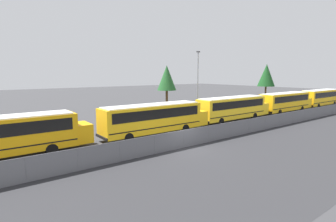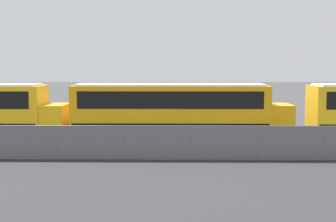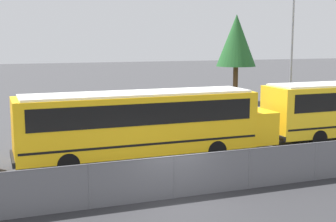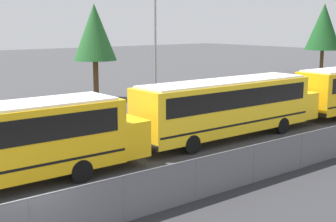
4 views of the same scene
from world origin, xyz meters
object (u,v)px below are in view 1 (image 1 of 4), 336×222
object	(u,v)px
school_bus_4	(233,107)
tree_1	(167,78)
school_bus_5	(286,101)
school_bus_2	(1,135)
school_bus_6	(321,97)
tree_0	(266,75)
school_bus_3	(155,117)
light_pole	(198,80)

from	to	relation	value
school_bus_4	tree_1	size ratio (longest dim) A/B	1.60
school_bus_5	school_bus_4	bearing A→B (deg)	178.96
school_bus_2	school_bus_6	xyz separation A→B (m)	(51.90, -0.13, 0.00)
school_bus_4	tree_0	size ratio (longest dim) A/B	1.44
tree_0	school_bus_4	bearing A→B (deg)	-153.44
tree_0	school_bus_5	bearing A→B (deg)	-140.81
school_bus_2	school_bus_6	bearing A→B (deg)	-0.15
school_bus_4	school_bus_5	xyz separation A→B (m)	(12.77, -0.23, 0.00)
school_bus_2	school_bus_3	bearing A→B (deg)	-1.26
school_bus_3	tree_1	distance (m)	21.99
school_bus_5	light_pole	bearing A→B (deg)	145.06
school_bus_2	school_bus_4	xyz separation A→B (m)	(26.37, 0.13, 0.00)
school_bus_5	school_bus_6	size ratio (longest dim) A/B	1.00
light_pole	tree_0	world-z (taller)	light_pole
school_bus_3	school_bus_6	world-z (taller)	same
school_bus_2	school_bus_4	distance (m)	26.37
school_bus_2	tree_0	distance (m)	62.60
school_bus_5	light_pole	world-z (taller)	light_pole
school_bus_4	school_bus_2	bearing A→B (deg)	-179.72
school_bus_3	light_pole	world-z (taller)	light_pole
school_bus_2	school_bus_6	distance (m)	51.90
school_bus_6	school_bus_3	bearing A→B (deg)	-179.76
school_bus_4	tree_1	distance (m)	16.62
tree_0	tree_1	bearing A→B (deg)	-178.82
light_pole	tree_1	bearing A→B (deg)	90.03
school_bus_6	light_pole	world-z (taller)	light_pole
light_pole	tree_0	bearing A→B (deg)	15.14
school_bus_3	school_bus_4	xyz separation A→B (m)	(12.97, 0.42, 0.00)
school_bus_2	tree_0	xyz separation A→B (m)	(60.12, 17.00, 3.90)
tree_0	school_bus_3	bearing A→B (deg)	-159.68
school_bus_2	school_bus_3	xyz separation A→B (m)	(13.40, -0.29, 0.00)
tree_0	tree_1	distance (m)	32.79
tree_1	school_bus_4	bearing A→B (deg)	-93.43
school_bus_5	tree_1	distance (m)	20.54
school_bus_5	light_pole	size ratio (longest dim) A/B	1.28
school_bus_3	school_bus_5	size ratio (longest dim) A/B	1.00
school_bus_4	tree_0	xyz separation A→B (m)	(33.75, 16.87, 3.90)
school_bus_3	tree_0	xyz separation A→B (m)	(46.72, 17.30, 3.90)
school_bus_3	light_pole	size ratio (longest dim) A/B	1.28
school_bus_6	tree_0	distance (m)	19.40
school_bus_4	light_pole	distance (m)	8.74
tree_0	school_bus_2	bearing A→B (deg)	-164.21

